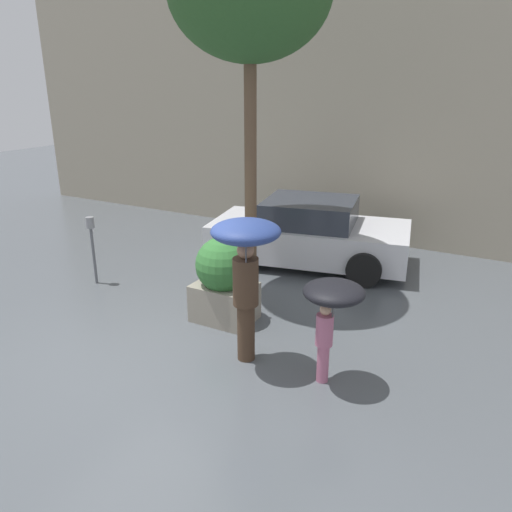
# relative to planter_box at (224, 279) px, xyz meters

# --- Properties ---
(ground_plane) EXTENTS (40.00, 40.00, 0.00)m
(ground_plane) POSITION_rel_planter_box_xyz_m (-0.40, -1.38, -0.68)
(ground_plane) COLOR #51565B
(building_facade) EXTENTS (18.00, 0.30, 6.00)m
(building_facade) POSITION_rel_planter_box_xyz_m (-0.40, 5.12, 2.32)
(building_facade) COLOR #9E937F
(building_facade) RESTS_ON ground
(planter_box) EXTENTS (0.91, 0.85, 1.33)m
(planter_box) POSITION_rel_planter_box_xyz_m (0.00, 0.00, 0.00)
(planter_box) COLOR gray
(planter_box) RESTS_ON ground
(person_adult) EXTENTS (0.85, 0.85, 1.95)m
(person_adult) POSITION_rel_planter_box_xyz_m (0.91, -0.92, 0.78)
(person_adult) COLOR #473323
(person_adult) RESTS_ON ground
(person_child) EXTENTS (0.72, 0.72, 1.33)m
(person_child) POSITION_rel_planter_box_xyz_m (2.02, -0.85, 0.41)
(person_child) COLOR #B76684
(person_child) RESTS_ON ground
(parked_car_near) EXTENTS (4.13, 2.61, 1.31)m
(parked_car_near) POSITION_rel_planter_box_xyz_m (0.13, 2.99, -0.07)
(parked_car_near) COLOR silver
(parked_car_near) RESTS_ON ground
(parking_meter) EXTENTS (0.14, 0.14, 1.25)m
(parking_meter) POSITION_rel_planter_box_xyz_m (-2.84, 0.11, 0.22)
(parking_meter) COLOR #595B60
(parking_meter) RESTS_ON ground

